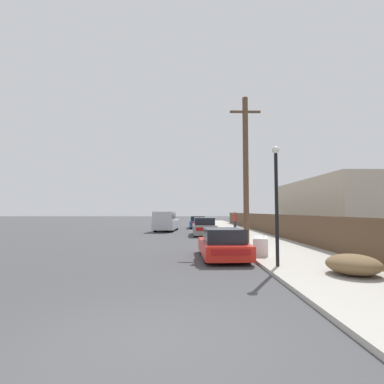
# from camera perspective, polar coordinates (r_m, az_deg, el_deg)

# --- Properties ---
(ground_plane) EXTENTS (220.00, 220.00, 0.00)m
(ground_plane) POSITION_cam_1_polar(r_m,az_deg,el_deg) (4.98, -8.91, -27.06)
(ground_plane) COLOR #444447
(sidewalk_curb) EXTENTS (4.20, 63.00, 0.12)m
(sidewalk_curb) POSITION_cam_1_polar(r_m,az_deg,el_deg) (28.48, 8.81, -7.48)
(sidewalk_curb) COLOR #ADA89E
(sidewalk_curb) RESTS_ON ground
(discarded_fridge) EXTENTS (0.96, 1.70, 0.75)m
(discarded_fridge) POSITION_cam_1_polar(r_m,az_deg,el_deg) (13.56, 12.89, -9.91)
(discarded_fridge) COLOR white
(discarded_fridge) RESTS_ON sidewalk_curb
(parked_sports_car_red) EXTENTS (1.92, 4.21, 1.27)m
(parked_sports_car_red) POSITION_cam_1_polar(r_m,az_deg,el_deg) (12.80, 5.91, -9.94)
(parked_sports_car_red) COLOR red
(parked_sports_car_red) RESTS_ON ground
(car_parked_mid) EXTENTS (1.83, 4.67, 1.45)m
(car_parked_mid) POSITION_cam_1_polar(r_m,az_deg,el_deg) (24.70, 2.30, -6.69)
(car_parked_mid) COLOR gray
(car_parked_mid) RESTS_ON ground
(car_parked_far) EXTENTS (1.93, 4.39, 1.38)m
(car_parked_far) POSITION_cam_1_polar(r_m,az_deg,el_deg) (34.94, 1.10, -5.84)
(car_parked_far) COLOR #2D478C
(car_parked_far) RESTS_ON ground
(pickup_truck) EXTENTS (2.37, 5.73, 1.93)m
(pickup_truck) POSITION_cam_1_polar(r_m,az_deg,el_deg) (29.76, -5.01, -5.60)
(pickup_truck) COLOR silver
(pickup_truck) RESTS_ON ground
(utility_pole) EXTENTS (1.80, 0.32, 8.56)m
(utility_pole) POSITION_cam_1_polar(r_m,az_deg,el_deg) (17.74, 10.21, 4.56)
(utility_pole) COLOR brown
(utility_pole) RESTS_ON sidewalk_curb
(street_lamp) EXTENTS (0.26, 0.26, 4.11)m
(street_lamp) POSITION_cam_1_polar(r_m,az_deg,el_deg) (10.66, 15.78, -0.52)
(street_lamp) COLOR black
(street_lamp) RESTS_ON sidewalk_curb
(brush_pile) EXTENTS (1.49, 1.65, 0.59)m
(brush_pile) POSITION_cam_1_polar(r_m,az_deg,el_deg) (10.22, 28.36, -12.04)
(brush_pile) COLOR brown
(brush_pile) RESTS_ON sidewalk_curb
(wooden_fence) EXTENTS (0.08, 44.51, 1.62)m
(wooden_fence) POSITION_cam_1_polar(r_m,az_deg,el_deg) (26.27, 13.96, -5.84)
(wooden_fence) COLOR brown
(wooden_fence) RESTS_ON sidewalk_curb
(building_right_house) EXTENTS (6.00, 13.80, 4.48)m
(building_right_house) POSITION_cam_1_polar(r_m,az_deg,el_deg) (27.26, 25.86, -2.74)
(building_right_house) COLOR beige
(building_right_house) RESTS_ON ground
(pedestrian) EXTENTS (0.34, 0.34, 1.78)m
(pedestrian) POSITION_cam_1_polar(r_m,az_deg,el_deg) (29.79, 8.19, -5.42)
(pedestrian) COLOR #282D42
(pedestrian) RESTS_ON sidewalk_curb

